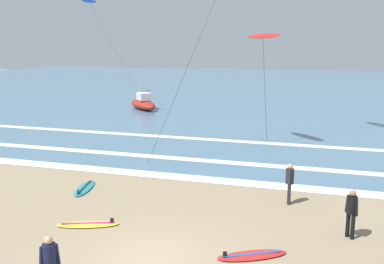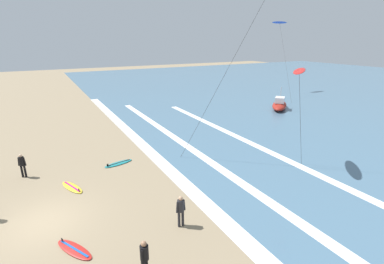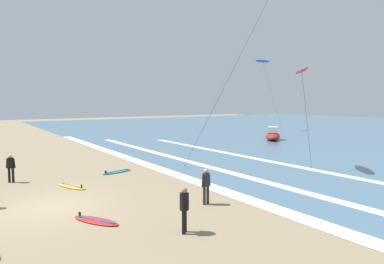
{
  "view_description": "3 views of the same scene",
  "coord_description": "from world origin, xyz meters",
  "px_view_note": "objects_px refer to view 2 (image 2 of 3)",
  "views": [
    {
      "loc": [
        4.49,
        -10.6,
        6.05
      ],
      "look_at": [
        -0.41,
        5.48,
        2.66
      ],
      "focal_mm": 40.63,
      "sensor_mm": 36.0,
      "label": 1
    },
    {
      "loc": [
        13.75,
        0.72,
        8.47
      ],
      "look_at": [
        -1.1,
        8.79,
        2.93
      ],
      "focal_mm": 26.53,
      "sensor_mm": 36.0,
      "label": 2
    },
    {
      "loc": [
        14.62,
        -2.73,
        4.48
      ],
      "look_at": [
        0.46,
        7.02,
        2.92
      ],
      "focal_mm": 30.47,
      "sensor_mm": 36.0,
      "label": 3
    }
  ],
  "objects_px": {
    "surfer_mid_group": "(144,256)",
    "surfboard_near_water": "(74,249)",
    "surfboard_right_spare": "(118,163)",
    "kite_red_low_near": "(299,71)",
    "surfer_background_far": "(181,208)",
    "surfboard_foreground_flat": "(72,187)",
    "surfer_right_near": "(22,163)",
    "kite_blue_far_left": "(280,23)",
    "offshore_boat": "(279,105)"
  },
  "relations": [
    {
      "from": "surfer_mid_group",
      "to": "surfboard_near_water",
      "type": "height_order",
      "value": "surfer_mid_group"
    },
    {
      "from": "surfboard_right_spare",
      "to": "kite_red_low_near",
      "type": "height_order",
      "value": "kite_red_low_near"
    },
    {
      "from": "surfer_background_far",
      "to": "surfboard_foreground_flat",
      "type": "relative_size",
      "value": 0.73
    },
    {
      "from": "surfboard_right_spare",
      "to": "surfer_right_near",
      "type": "bearing_deg",
      "value": -98.55
    },
    {
      "from": "surfer_background_far",
      "to": "kite_red_low_near",
      "type": "bearing_deg",
      "value": 104.61
    },
    {
      "from": "surfer_right_near",
      "to": "surfboard_right_spare",
      "type": "bearing_deg",
      "value": 81.45
    },
    {
      "from": "surfer_mid_group",
      "to": "surfboard_foreground_flat",
      "type": "relative_size",
      "value": 0.73
    },
    {
      "from": "kite_red_low_near",
      "to": "surfer_background_far",
      "type": "bearing_deg",
      "value": -75.39
    },
    {
      "from": "surfer_background_far",
      "to": "kite_blue_far_left",
      "type": "xyz_separation_m",
      "value": [
        -25.92,
        30.83,
        10.03
      ]
    },
    {
      "from": "surfer_background_far",
      "to": "surfer_right_near",
      "type": "height_order",
      "value": "same"
    },
    {
      "from": "surfer_right_near",
      "to": "surfboard_foreground_flat",
      "type": "xyz_separation_m",
      "value": [
        2.98,
        2.53,
        -0.91
      ]
    },
    {
      "from": "surfer_mid_group",
      "to": "kite_red_low_near",
      "type": "xyz_separation_m",
      "value": [
        -4.65,
        12.28,
        5.57
      ]
    },
    {
      "from": "surfer_mid_group",
      "to": "surfboard_foreground_flat",
      "type": "height_order",
      "value": "surfer_mid_group"
    },
    {
      "from": "kite_blue_far_left",
      "to": "surfboard_right_spare",
      "type": "bearing_deg",
      "value": -61.11
    },
    {
      "from": "surfer_right_near",
      "to": "surfboard_right_spare",
      "type": "distance_m",
      "value": 6.0
    },
    {
      "from": "surfboard_foreground_flat",
      "to": "offshore_boat",
      "type": "distance_m",
      "value": 27.27
    },
    {
      "from": "kite_red_low_near",
      "to": "kite_blue_far_left",
      "type": "relative_size",
      "value": 0.6
    },
    {
      "from": "surfer_mid_group",
      "to": "offshore_boat",
      "type": "xyz_separation_m",
      "value": [
        -17.48,
        24.15,
        -0.4
      ]
    },
    {
      "from": "surfboard_near_water",
      "to": "surfboard_foreground_flat",
      "type": "bearing_deg",
      "value": 174.22
    },
    {
      "from": "surfboard_right_spare",
      "to": "kite_blue_far_left",
      "type": "height_order",
      "value": "kite_blue_far_left"
    },
    {
      "from": "kite_red_low_near",
      "to": "offshore_boat",
      "type": "distance_m",
      "value": 18.47
    },
    {
      "from": "kite_red_low_near",
      "to": "kite_blue_far_left",
      "type": "height_order",
      "value": "kite_blue_far_left"
    },
    {
      "from": "surfer_mid_group",
      "to": "offshore_boat",
      "type": "bearing_deg",
      "value": 125.91
    },
    {
      "from": "surfer_background_far",
      "to": "surfboard_foreground_flat",
      "type": "xyz_separation_m",
      "value": [
        -6.37,
        -4.11,
        -0.91
      ]
    },
    {
      "from": "surfer_right_near",
      "to": "kite_blue_far_left",
      "type": "distance_m",
      "value": 42.18
    },
    {
      "from": "surfboard_foreground_flat",
      "to": "offshore_boat",
      "type": "bearing_deg",
      "value": 109.29
    },
    {
      "from": "surfer_right_near",
      "to": "kite_blue_far_left",
      "type": "relative_size",
      "value": 0.14
    },
    {
      "from": "surfer_mid_group",
      "to": "surfboard_near_water",
      "type": "distance_m",
      "value": 3.64
    },
    {
      "from": "surfer_mid_group",
      "to": "surfboard_near_water",
      "type": "xyz_separation_m",
      "value": [
        -2.78,
        -2.17,
        -0.91
      ]
    },
    {
      "from": "surfer_right_near",
      "to": "surfer_mid_group",
      "type": "bearing_deg",
      "value": 19.76
    },
    {
      "from": "surfer_mid_group",
      "to": "kite_blue_far_left",
      "type": "distance_m",
      "value": 44.71
    },
    {
      "from": "surfer_mid_group",
      "to": "surfer_right_near",
      "type": "bearing_deg",
      "value": -160.24
    },
    {
      "from": "surfboard_foreground_flat",
      "to": "surfboard_right_spare",
      "type": "distance_m",
      "value": 3.94
    },
    {
      "from": "surfer_mid_group",
      "to": "surfboard_foreground_flat",
      "type": "xyz_separation_m",
      "value": [
        -8.48,
        -1.59,
        -0.91
      ]
    },
    {
      "from": "surfboard_right_spare",
      "to": "kite_blue_far_left",
      "type": "relative_size",
      "value": 0.19
    },
    {
      "from": "surfer_right_near",
      "to": "kite_blue_far_left",
      "type": "height_order",
      "value": "kite_blue_far_left"
    },
    {
      "from": "surfboard_foreground_flat",
      "to": "kite_blue_far_left",
      "type": "height_order",
      "value": "kite_blue_far_left"
    },
    {
      "from": "kite_blue_far_left",
      "to": "surfer_mid_group",
      "type": "bearing_deg",
      "value": -49.96
    },
    {
      "from": "kite_blue_far_left",
      "to": "offshore_boat",
      "type": "bearing_deg",
      "value": -41.14
    },
    {
      "from": "surfer_mid_group",
      "to": "offshore_boat",
      "type": "distance_m",
      "value": 29.81
    },
    {
      "from": "surfboard_foreground_flat",
      "to": "offshore_boat",
      "type": "relative_size",
      "value": 0.43
    },
    {
      "from": "surfer_right_near",
      "to": "surfboard_right_spare",
      "type": "xyz_separation_m",
      "value": [
        0.88,
        5.86,
        -0.91
      ]
    },
    {
      "from": "surfer_background_far",
      "to": "kite_blue_far_left",
      "type": "bearing_deg",
      "value": 130.05
    },
    {
      "from": "surfer_mid_group",
      "to": "surfer_background_far",
      "type": "relative_size",
      "value": 1.0
    },
    {
      "from": "surfboard_right_spare",
      "to": "kite_red_low_near",
      "type": "distance_m",
      "value": 13.72
    },
    {
      "from": "surfboard_foreground_flat",
      "to": "kite_blue_far_left",
      "type": "relative_size",
      "value": 0.19
    },
    {
      "from": "kite_blue_far_left",
      "to": "offshore_boat",
      "type": "relative_size",
      "value": 2.24
    },
    {
      "from": "surfboard_foreground_flat",
      "to": "surfboard_near_water",
      "type": "height_order",
      "value": "same"
    },
    {
      "from": "surfboard_near_water",
      "to": "offshore_boat",
      "type": "distance_m",
      "value": 30.15
    },
    {
      "from": "surfboard_right_spare",
      "to": "offshore_boat",
      "type": "height_order",
      "value": "offshore_boat"
    }
  ]
}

